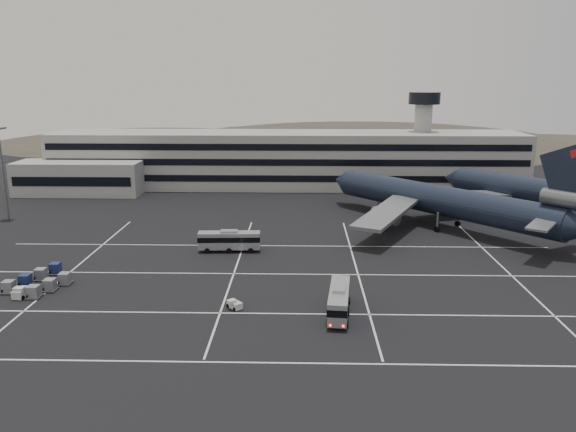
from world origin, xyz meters
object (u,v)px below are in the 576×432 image
(trijet_main, at_px, (442,200))
(tug_a, at_px, (21,292))
(bus_far, at_px, (229,240))
(uld_cluster, at_px, (40,281))
(bus_near, at_px, (339,299))

(trijet_main, xyz_separation_m, tug_a, (-62.55, -36.36, -4.54))
(bus_far, xyz_separation_m, uld_cluster, (-23.77, -16.38, -1.14))
(bus_far, bearing_deg, bus_near, -149.19)
(uld_cluster, bearing_deg, trijet_main, 27.54)
(trijet_main, bearing_deg, bus_far, 162.27)
(bus_near, height_order, uld_cluster, bus_near)
(bus_far, distance_m, tug_a, 31.86)
(bus_far, distance_m, uld_cluster, 28.89)
(bus_near, height_order, bus_far, bus_far)
(bus_near, relative_size, uld_cluster, 0.88)
(trijet_main, xyz_separation_m, uld_cluster, (-61.93, -32.29, -4.45))
(trijet_main, distance_m, bus_near, 46.30)
(trijet_main, distance_m, uld_cluster, 69.98)
(trijet_main, bearing_deg, uld_cluster, 167.18)
(uld_cluster, bearing_deg, tug_a, -98.69)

